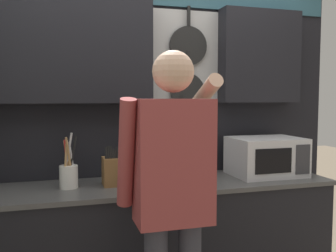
% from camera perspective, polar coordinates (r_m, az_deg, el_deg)
% --- Properties ---
extents(base_cabinet_counter, '(2.29, 0.60, 0.89)m').
position_cam_1_polar(base_cabinet_counter, '(2.71, -0.21, -17.80)').
color(base_cabinet_counter, black).
rests_on(base_cabinet_counter, ground_plane).
extents(back_wall_unit, '(2.86, 0.20, 2.49)m').
position_cam_1_polar(back_wall_unit, '(2.76, -2.18, 5.08)').
color(back_wall_unit, black).
rests_on(back_wall_unit, ground_plane).
extents(microwave, '(0.51, 0.39, 0.28)m').
position_cam_1_polar(microwave, '(2.87, 14.71, -4.50)').
color(microwave, silver).
rests_on(microwave, base_cabinet_counter).
extents(knife_block, '(0.11, 0.15, 0.27)m').
position_cam_1_polar(knife_block, '(2.49, -8.64, -6.76)').
color(knife_block, brown).
rests_on(knife_block, base_cabinet_counter).
extents(utensil_crock, '(0.12, 0.12, 0.36)m').
position_cam_1_polar(utensil_crock, '(2.47, -14.90, -7.04)').
color(utensil_crock, white).
rests_on(utensil_crock, base_cabinet_counter).
extents(person, '(0.54, 0.63, 1.70)m').
position_cam_1_polar(person, '(1.92, 0.69, -9.26)').
color(person, '#383842').
rests_on(person, ground_plane).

